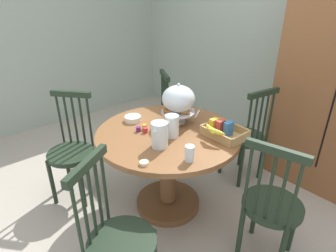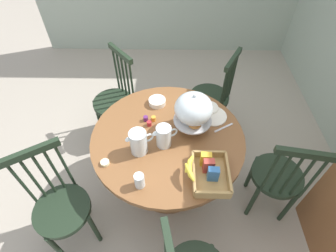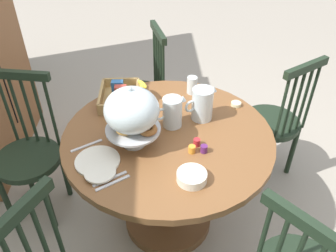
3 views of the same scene
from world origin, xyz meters
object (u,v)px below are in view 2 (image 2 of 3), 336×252
Objects in this scene: butter_dish at (105,163)px; dining_table at (168,154)px; windsor_chair_near_window at (61,207)px; milk_pitcher at (139,143)px; drinking_glass at (139,181)px; cereal_basket at (208,171)px; windsor_chair_facing_door at (277,178)px; china_plate_large at (213,116)px; windsor_chair_host_seat at (115,101)px; pastry_stand_with_dome at (193,110)px; orange_juice_pitcher at (164,137)px; windsor_chair_far_side at (212,98)px; china_plate_small at (209,107)px; cereal_bowl at (157,102)px.

dining_table is at bearing 120.84° from butter_dish.
dining_table is 1.17× the size of windsor_chair_near_window.
windsor_chair_near_window is 5.13× the size of milk_pitcher.
dining_table is 0.52m from drinking_glass.
windsor_chair_near_window reaches higher than cereal_basket.
windsor_chair_facing_door is at bearing 105.08° from cereal_basket.
china_plate_large is (-0.64, 1.11, 0.29)m from windsor_chair_near_window.
pastry_stand_with_dome is (0.61, 0.72, 0.49)m from windsor_chair_host_seat.
butter_dish is (-0.08, -0.68, -0.03)m from cereal_basket.
cereal_basket is 0.54m from china_plate_large.
orange_juice_pitcher reaches higher than butter_dish.
dining_table is 1.17× the size of windsor_chair_far_side.
windsor_chair_host_seat is 0.99m from butter_dish.
milk_pitcher reaches higher than china_plate_small.
cereal_basket is at bearing 100.76° from drinking_glass.
orange_juice_pitcher is 0.95× the size of milk_pitcher.
drinking_glass is at bearing -76.72° from windsor_chair_facing_door.
windsor_chair_far_side is 1.00× the size of windsor_chair_host_seat.
butter_dish is (0.18, -0.39, -0.07)m from orange_juice_pitcher.
orange_juice_pitcher is 0.36m from drinking_glass.
cereal_basket is (0.33, 0.26, 0.27)m from dining_table.
windsor_chair_near_window is 1.34m from china_plate_small.
orange_juice_pitcher is 0.48m from china_plate_large.
dining_table is 10.36× the size of drinking_glass.
windsor_chair_near_window is 16.25× the size of butter_dish.
windsor_chair_facing_door is 8.86× the size of drinking_glass.
china_plate_small is (-0.30, 0.33, 0.24)m from dining_table.
dining_table is 6.30× the size of orange_juice_pitcher.
butter_dish is (0.25, -0.42, 0.24)m from dining_table.
china_plate_large is 1.47× the size of china_plate_small.
cereal_basket reaches higher than dining_table.
windsor_chair_near_window is 5.39× the size of orange_juice_pitcher.
china_plate_large is 3.67× the size of butter_dish.
cereal_bowl is at bearing 168.15° from milk_pitcher.
pastry_stand_with_dome is 1.90× the size of orange_juice_pitcher.
butter_dish is at bearing -40.26° from windsor_chair_far_side.
cereal_bowl is (-0.42, -0.07, -0.06)m from orange_juice_pitcher.
windsor_chair_far_side is at bearing 159.51° from pastry_stand_with_dome.
windsor_chair_near_window is 8.86× the size of drinking_glass.
windsor_chair_far_side is (-0.92, -0.42, 0.00)m from windsor_chair_facing_door.
dining_table is at bearing 38.28° from windsor_chair_host_seat.
cereal_basket is at bearing -74.92° from windsor_chair_facing_door.
drinking_glass is 0.30m from butter_dish.
pastry_stand_with_dome is at bearing 144.45° from drinking_glass.
windsor_chair_near_window is 0.89m from orange_juice_pitcher.
cereal_basket is 0.44m from drinking_glass.
milk_pitcher reaches higher than butter_dish.
windsor_chair_far_side reaches higher than orange_juice_pitcher.
pastry_stand_with_dome is 3.13× the size of drinking_glass.
dining_table is at bearing -101.07° from windsor_chair_facing_door.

